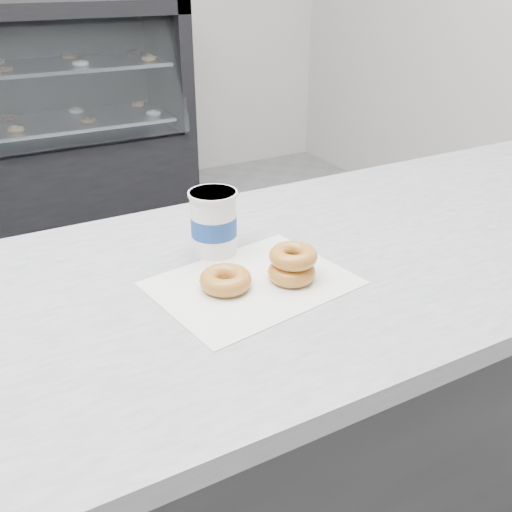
% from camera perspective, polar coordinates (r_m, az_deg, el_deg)
% --- Properties ---
extents(ground, '(5.00, 5.00, 0.00)m').
position_cam_1_polar(ground, '(2.01, -17.39, -19.10)').
color(ground, gray).
rests_on(ground, ground).
extents(counter, '(3.06, 0.76, 0.90)m').
position_cam_1_polar(counter, '(1.28, -13.78, -22.87)').
color(counter, '#333335').
rests_on(counter, ground).
extents(wax_paper, '(0.38, 0.31, 0.00)m').
position_cam_1_polar(wax_paper, '(1.03, -0.39, -2.73)').
color(wax_paper, silver).
rests_on(wax_paper, counter).
extents(donut_single, '(0.11, 0.11, 0.03)m').
position_cam_1_polar(donut_single, '(1.01, -3.06, -2.40)').
color(donut_single, orange).
rests_on(donut_single, wax_paper).
extents(donut_stack, '(0.12, 0.12, 0.06)m').
position_cam_1_polar(donut_stack, '(1.03, 3.66, -0.81)').
color(donut_stack, orange).
rests_on(donut_stack, wax_paper).
extents(coffee_cup, '(0.11, 0.11, 0.13)m').
position_cam_1_polar(coffee_cup, '(1.12, -4.25, 3.41)').
color(coffee_cup, white).
rests_on(coffee_cup, counter).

